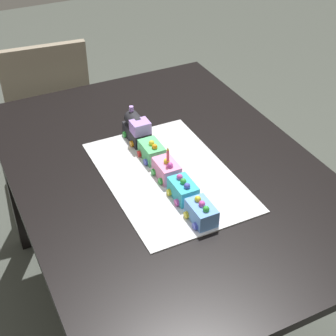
% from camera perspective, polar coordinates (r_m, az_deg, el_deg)
% --- Properties ---
extents(ground_plane, '(8.00, 8.00, 0.00)m').
position_cam_1_polar(ground_plane, '(2.25, -0.14, -15.33)').
color(ground_plane, '#474C44').
extents(dining_table, '(1.40, 1.00, 0.74)m').
position_cam_1_polar(dining_table, '(1.79, -0.17, -2.78)').
color(dining_table, black).
rests_on(dining_table, ground).
extents(chair, '(0.44, 0.44, 0.86)m').
position_cam_1_polar(chair, '(2.66, -13.32, 6.40)').
color(chair, gray).
rests_on(chair, ground).
extents(cake_board, '(0.60, 0.40, 0.00)m').
position_cam_1_polar(cake_board, '(1.69, -0.00, -0.87)').
color(cake_board, silver).
rests_on(cake_board, dining_table).
extents(cake_locomotive, '(0.14, 0.08, 0.12)m').
position_cam_1_polar(cake_locomotive, '(1.84, -3.52, 4.44)').
color(cake_locomotive, '#232328').
rests_on(cake_locomotive, cake_board).
extents(cake_car_gondola_mint_green, '(0.10, 0.08, 0.07)m').
position_cam_1_polar(cake_car_gondola_mint_green, '(1.75, -1.83, 1.91)').
color(cake_car_gondola_mint_green, '#59CC7A').
rests_on(cake_car_gondola_mint_green, cake_board).
extents(cake_car_tanker_bubblegum, '(0.10, 0.08, 0.07)m').
position_cam_1_polar(cake_car_tanker_bubblegum, '(1.67, -0.15, -0.17)').
color(cake_car_tanker_bubblegum, pink).
rests_on(cake_car_tanker_bubblegum, cake_board).
extents(cake_car_hopper_turquoise, '(0.10, 0.08, 0.07)m').
position_cam_1_polar(cake_car_hopper_turquoise, '(1.58, 1.71, -2.44)').
color(cake_car_hopper_turquoise, '#38B7C6').
rests_on(cake_car_hopper_turquoise, cake_board).
extents(cake_car_caboose_sky_blue, '(0.10, 0.08, 0.07)m').
position_cam_1_polar(cake_car_caboose_sky_blue, '(1.51, 3.78, -4.99)').
color(cake_car_caboose_sky_blue, '#669EEA').
rests_on(cake_car_caboose_sky_blue, cake_board).
extents(birthday_candle, '(0.01, 0.01, 0.05)m').
position_cam_1_polar(birthday_candle, '(1.62, -0.02, 1.58)').
color(birthday_candle, '#F24C59').
rests_on(birthday_candle, cake_car_tanker_bubblegum).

